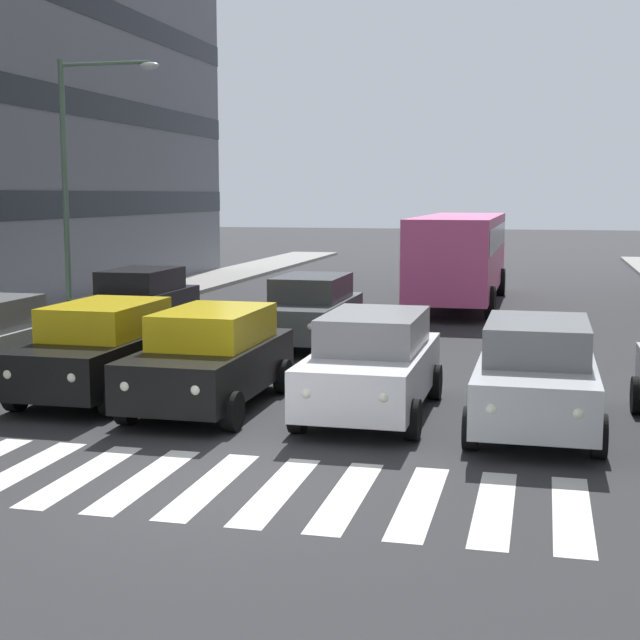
% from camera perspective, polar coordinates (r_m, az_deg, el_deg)
% --- Properties ---
extents(ground_plane, '(180.00, 180.00, 0.00)m').
position_cam_1_polar(ground_plane, '(12.12, -6.81, -10.11)').
color(ground_plane, '#2D2D30').
extents(crosswalk_markings, '(9.45, 2.80, 0.01)m').
position_cam_1_polar(crosswalk_markings, '(12.12, -6.81, -10.09)').
color(crosswalk_markings, silver).
rests_on(crosswalk_markings, ground_plane).
extents(car_1, '(2.02, 4.44, 1.72)m').
position_cam_1_polar(car_1, '(15.04, 13.23, -3.26)').
color(car_1, '#B2B7BC').
rests_on(car_1, ground_plane).
extents(car_2, '(2.02, 4.44, 1.72)m').
position_cam_1_polar(car_2, '(15.61, 3.26, -2.67)').
color(car_2, silver).
rests_on(car_2, ground_plane).
extents(car_3, '(2.02, 4.44, 1.72)m').
position_cam_1_polar(car_3, '(16.21, -6.74, -2.32)').
color(car_3, black).
rests_on(car_3, ground_plane).
extents(car_4, '(2.02, 4.44, 1.72)m').
position_cam_1_polar(car_4, '(17.49, -13.27, -1.73)').
color(car_4, black).
rests_on(car_4, ground_plane).
extents(car_row2_0, '(2.02, 4.44, 1.72)m').
position_cam_1_polar(car_row2_0, '(22.75, -0.60, 0.64)').
color(car_row2_0, '#474C51').
rests_on(car_row2_0, ground_plane).
extents(car_row2_1, '(2.02, 4.44, 1.72)m').
position_cam_1_polar(car_row2_1, '(25.24, -11.11, 1.20)').
color(car_row2_1, black).
rests_on(car_row2_1, ground_plane).
extents(bus_behind_traffic, '(2.78, 10.50, 3.00)m').
position_cam_1_polar(bus_behind_traffic, '(31.59, 8.66, 4.33)').
color(bus_behind_traffic, '#DB5193').
rests_on(bus_behind_traffic, ground_plane).
extents(street_lamp_right, '(2.98, 0.28, 7.23)m').
position_cam_1_polar(street_lamp_right, '(26.70, -14.63, 9.37)').
color(street_lamp_right, '#4C6B56').
rests_on(street_lamp_right, sidewalk_right).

